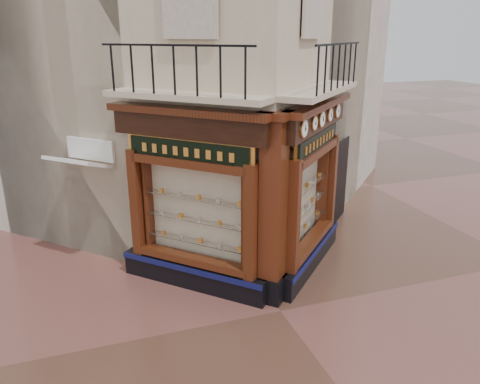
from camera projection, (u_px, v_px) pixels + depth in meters
name	position (u px, v px, depth m)	size (l,w,h in m)	color
ground	(280.00, 311.00, 9.50)	(80.00, 80.00, 0.00)	#513326
main_building	(198.00, 9.00, 13.09)	(8.00, 8.00, 12.00)	beige
neighbour_left	(103.00, 29.00, 14.71)	(8.00, 8.00, 11.00)	beige
neighbour_right	(250.00, 29.00, 16.23)	(8.00, 8.00, 11.00)	beige
shopfront_left	(192.00, 203.00, 9.84)	(2.86, 2.86, 3.98)	black
shopfront_right	(312.00, 189.00, 10.70)	(2.86, 2.86, 3.98)	black
corner_pilaster	(273.00, 213.00, 9.32)	(0.85, 0.85, 3.98)	black
balcony	(257.00, 92.00, 9.48)	(5.94, 2.97, 1.03)	beige
clock_a	(304.00, 129.00, 8.96)	(0.30, 0.30, 0.37)	#CB8D43
clock_b	(314.00, 123.00, 9.52)	(0.25, 0.25, 0.31)	#CB8D43
clock_c	(322.00, 119.00, 9.97)	(0.29, 0.29, 0.36)	#CB8D43
clock_d	(330.00, 115.00, 10.50)	(0.26, 0.26, 0.32)	#CB8D43
clock_e	(337.00, 111.00, 11.06)	(0.28, 0.28, 0.34)	#CB8D43
awning	(89.00, 264.00, 11.43)	(1.37, 0.82, 0.08)	silver
signboard_left	(188.00, 151.00, 9.41)	(2.15, 2.15, 0.57)	gold
signboard_right	(317.00, 141.00, 10.31)	(2.06, 2.06, 0.55)	gold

